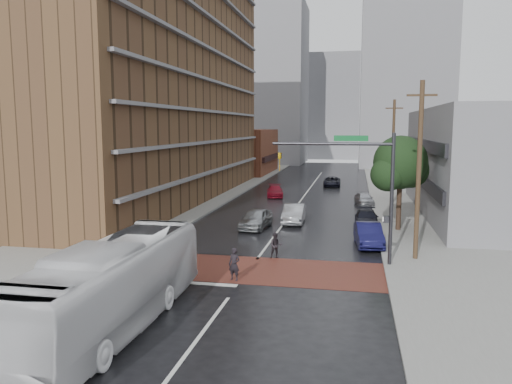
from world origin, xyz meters
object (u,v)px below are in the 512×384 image
(car_travel_a, at_px, (256,219))
(car_travel_c, at_px, (275,191))
(pedestrian_b, at_px, (276,246))
(car_parked_mid, at_px, (366,218))
(suv_travel, at_px, (332,182))
(transit_bus, at_px, (112,286))
(car_parked_far, at_px, (364,199))
(pedestrian_a, at_px, (234,264))
(car_parked_near, at_px, (369,235))
(car_travel_b, at_px, (294,214))

(car_travel_a, bearing_deg, car_travel_c, 100.10)
(pedestrian_b, bearing_deg, car_parked_mid, 48.26)
(suv_travel, xyz_separation_m, car_parked_mid, (3.74, -25.01, 0.00))
(transit_bus, relative_size, car_parked_far, 3.19)
(car_parked_far, bearing_deg, car_travel_a, -132.58)
(pedestrian_a, xyz_separation_m, car_parked_far, (6.64, 25.43, -0.19))
(transit_bus, relative_size, pedestrian_b, 7.91)
(car_parked_near, bearing_deg, car_parked_mid, 84.54)
(car_travel_a, relative_size, car_travel_b, 0.98)
(pedestrian_a, distance_m, car_travel_b, 15.25)
(car_parked_near, bearing_deg, car_travel_b, 124.74)
(pedestrian_b, xyz_separation_m, car_parked_far, (5.29, 20.93, -0.12))
(car_travel_b, bearing_deg, pedestrian_a, -95.62)
(car_travel_b, height_order, car_parked_far, car_travel_b)
(pedestrian_a, bearing_deg, car_parked_mid, 81.67)
(suv_travel, bearing_deg, car_travel_b, -94.86)
(pedestrian_a, height_order, car_parked_mid, pedestrian_a)
(car_travel_a, height_order, car_parked_near, car_travel_a)
(car_travel_a, xyz_separation_m, car_parked_mid, (8.06, 2.35, -0.13))
(pedestrian_a, height_order, car_parked_far, pedestrian_a)
(car_parked_mid, relative_size, car_parked_far, 1.15)
(suv_travel, bearing_deg, transit_bus, -97.97)
(transit_bus, xyz_separation_m, pedestrian_a, (3.05, 6.58, -0.83))
(car_travel_c, relative_size, car_parked_near, 0.94)
(car_travel_c, xyz_separation_m, car_parked_far, (9.34, -4.07, 0.03))
(pedestrian_a, height_order, car_parked_near, pedestrian_a)
(transit_bus, height_order, pedestrian_a, transit_bus)
(transit_bus, distance_m, car_parked_near, 18.07)
(car_parked_mid, bearing_deg, car_parked_far, 89.19)
(car_travel_b, relative_size, car_travel_c, 1.07)
(car_travel_c, xyz_separation_m, car_parked_near, (9.34, -20.86, 0.12))
(car_parked_far, bearing_deg, car_parked_mid, -100.49)
(transit_bus, xyz_separation_m, car_travel_b, (4.14, 21.79, -0.91))
(car_travel_b, height_order, car_travel_c, car_travel_b)
(car_travel_a, height_order, car_travel_c, car_travel_a)
(pedestrian_a, bearing_deg, transit_bus, -99.24)
(car_travel_c, bearing_deg, car_parked_mid, -67.12)
(car_parked_far, bearing_deg, car_parked_near, -100.49)
(transit_bus, bearing_deg, car_parked_near, 57.69)
(pedestrian_a, distance_m, car_travel_a, 12.66)
(transit_bus, height_order, car_travel_b, transit_bus)
(car_parked_near, relative_size, car_parked_far, 1.19)
(car_parked_near, bearing_deg, car_parked_far, 84.54)
(transit_bus, distance_m, car_parked_far, 33.46)
(pedestrian_a, bearing_deg, pedestrian_b, 88.94)
(pedestrian_b, distance_m, car_travel_c, 25.32)
(car_travel_c, bearing_deg, suv_travel, 52.03)
(transit_bus, bearing_deg, car_travel_a, 85.30)
(pedestrian_b, distance_m, car_travel_b, 10.71)
(car_parked_mid, bearing_deg, pedestrian_b, -117.69)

